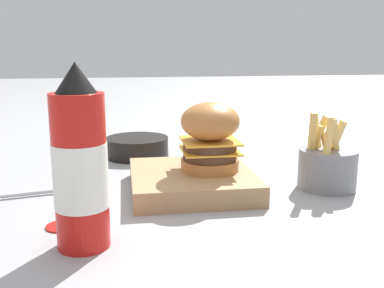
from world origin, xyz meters
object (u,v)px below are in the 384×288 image
(fries_basket, at_px, (327,167))
(spoon, at_px, (8,195))
(serving_board, at_px, (192,181))
(burger, at_px, (210,136))
(ketchup_bottle, at_px, (80,167))
(side_bowl, at_px, (137,146))

(fries_basket, distance_m, spoon, 0.57)
(serving_board, height_order, burger, burger)
(ketchup_bottle, xyz_separation_m, fries_basket, (-0.18, 0.42, -0.07))
(ketchup_bottle, relative_size, side_bowl, 1.62)
(serving_board, distance_m, ketchup_bottle, 0.29)
(burger, height_order, ketchup_bottle, ketchup_bottle)
(burger, bearing_deg, ketchup_bottle, -44.59)
(ketchup_bottle, distance_m, spoon, 0.27)
(spoon, bearing_deg, burger, 167.94)
(side_bowl, bearing_deg, ketchup_bottle, -10.12)
(side_bowl, bearing_deg, burger, 24.62)
(fries_basket, bearing_deg, ketchup_bottle, -66.37)
(serving_board, distance_m, spoon, 0.32)
(serving_board, relative_size, fries_basket, 1.59)
(burger, height_order, fries_basket, burger)
(fries_basket, bearing_deg, serving_board, -95.52)
(serving_board, relative_size, spoon, 1.32)
(side_bowl, bearing_deg, fries_basket, 48.81)
(serving_board, height_order, fries_basket, fries_basket)
(serving_board, bearing_deg, burger, 94.79)
(serving_board, xyz_separation_m, side_bowl, (-0.27, -0.09, 0.01))
(serving_board, bearing_deg, ketchup_bottle, -40.02)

